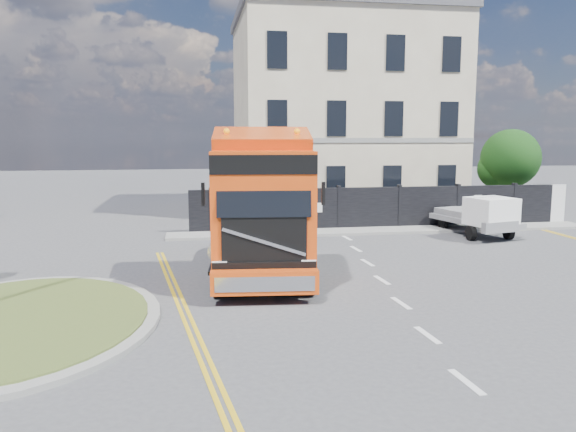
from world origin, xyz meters
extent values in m
plane|color=#424244|center=(0.00, 0.00, 0.00)|extent=(120.00, 120.00, 0.00)
cylinder|color=gray|center=(-7.00, -3.00, 0.06)|extent=(6.80, 6.80, 0.12)
cylinder|color=#35481C|center=(-7.00, -3.00, 0.14)|extent=(6.20, 6.20, 0.05)
cube|color=black|center=(6.00, 9.00, 1.00)|extent=(18.00, 0.25, 2.00)
cube|color=silver|center=(14.50, 9.00, 1.00)|extent=(2.60, 0.12, 2.00)
cube|color=beige|center=(6.00, 16.50, 5.50)|extent=(12.00, 10.00, 11.00)
cube|color=#4E4E54|center=(6.00, 16.50, 11.25)|extent=(12.30, 10.30, 0.50)
cube|color=beige|center=(3.00, 16.50, 12.00)|extent=(0.80, 0.80, 1.60)
cube|color=beige|center=(9.00, 16.50, 12.00)|extent=(0.80, 0.80, 1.60)
cylinder|color=#382619|center=(14.50, 12.00, 1.20)|extent=(0.24, 0.24, 2.40)
sphere|color=black|center=(14.50, 12.00, 3.20)|extent=(3.20, 3.20, 3.20)
sphere|color=black|center=(14.00, 12.40, 2.60)|extent=(2.20, 2.20, 2.20)
cube|color=gray|center=(6.00, 8.10, 0.06)|extent=(20.00, 1.60, 0.12)
cube|color=black|center=(-0.57, 1.41, 0.85)|extent=(3.45, 7.37, 0.51)
cube|color=#D7440F|center=(-0.76, -0.56, 2.43)|extent=(3.10, 3.20, 3.17)
cube|color=#D7440F|center=(-0.65, 0.62, 3.74)|extent=(2.92, 1.29, 1.58)
cube|color=black|center=(-0.90, -2.01, 2.89)|extent=(2.49, 0.31, 1.19)
cube|color=#D7440F|center=(-0.94, -2.37, 0.62)|extent=(2.86, 0.67, 0.62)
cylinder|color=black|center=(-2.07, -1.35, 0.59)|extent=(0.47, 1.21, 1.18)
cylinder|color=gray|center=(-2.07, -1.35, 0.59)|extent=(0.46, 0.68, 0.65)
cylinder|color=black|center=(0.37, -1.58, 0.59)|extent=(0.47, 1.21, 1.18)
cylinder|color=gray|center=(0.37, -1.58, 0.59)|extent=(0.46, 0.68, 0.65)
cylinder|color=black|center=(-1.68, 2.65, 0.59)|extent=(0.47, 1.21, 1.18)
cylinder|color=gray|center=(-1.68, 2.65, 0.59)|extent=(0.46, 0.68, 0.65)
cylinder|color=black|center=(0.75, 2.42, 0.59)|extent=(0.47, 1.21, 1.18)
cylinder|color=gray|center=(0.75, 2.42, 0.59)|extent=(0.46, 0.68, 0.65)
cylinder|color=black|center=(-1.55, 4.00, 0.59)|extent=(0.47, 1.21, 1.18)
cylinder|color=gray|center=(-1.55, 4.00, 0.59)|extent=(0.46, 0.68, 0.65)
cylinder|color=black|center=(0.88, 3.77, 0.59)|extent=(0.47, 1.21, 1.18)
cylinder|color=gray|center=(0.88, 3.77, 0.59)|extent=(0.46, 0.68, 0.65)
cube|color=slate|center=(9.74, 6.72, 0.64)|extent=(2.68, 4.66, 0.23)
cube|color=white|center=(9.74, 5.35, 1.23)|extent=(2.06, 1.99, 1.19)
cylinder|color=black|center=(8.87, 5.35, 0.32)|extent=(0.23, 0.64, 0.64)
cylinder|color=black|center=(10.61, 5.35, 0.32)|extent=(0.23, 0.64, 0.64)
cylinder|color=black|center=(8.87, 8.09, 0.32)|extent=(0.23, 0.64, 0.64)
cylinder|color=black|center=(10.61, 8.09, 0.32)|extent=(0.23, 0.64, 0.64)
camera|label=1|loc=(-2.68, -16.57, 4.42)|focal=35.00mm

